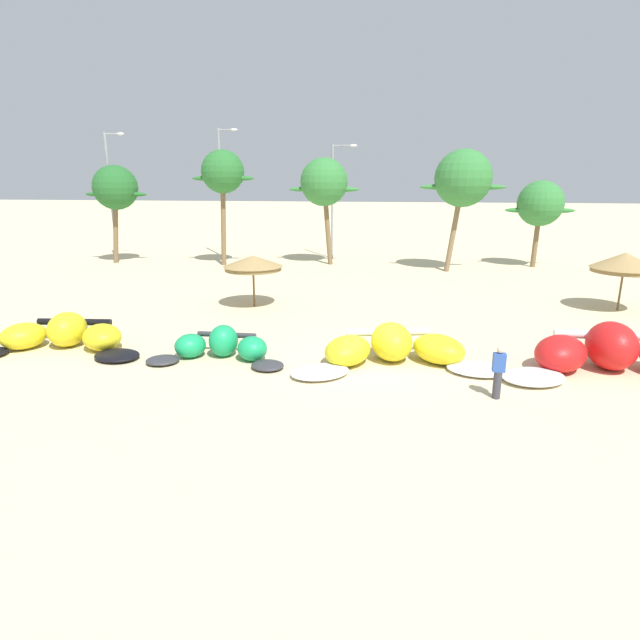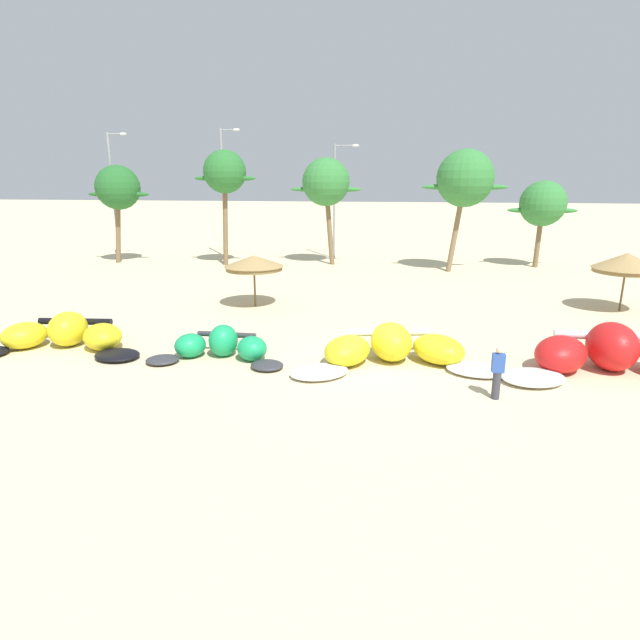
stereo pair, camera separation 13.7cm
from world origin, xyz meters
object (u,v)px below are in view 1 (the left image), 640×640
kite_left (221,347)px  beach_umbrella_middle (625,262)px  kite_left_of_center (393,349)px  kite_far_left (63,336)px  person_by_umbrellas (498,372)px  palm_left_of_gap (324,183)px  palm_center_left (463,179)px  lamppost_west (112,191)px  lamppost_west_center (222,188)px  palm_center_right (540,204)px  lamppost_east_center (335,195)px  beach_umbrella_near_van (253,263)px  palm_left (223,173)px  kite_center (616,355)px  palm_leftmost (115,188)px

kite_left → beach_umbrella_middle: (17.21, 9.64, 1.95)m
kite_left_of_center → kite_far_left: bearing=-179.2°
person_by_umbrellas → palm_left_of_gap: (-8.42, 24.12, 5.19)m
kite_left → palm_center_left: 23.33m
lamppost_west → lamppost_west_center: 8.47m
palm_center_right → lamppost_east_center: 15.34m
kite_far_left → lamppost_west_center: bearing=93.3°
beach_umbrella_near_van → palm_left_of_gap: size_ratio=0.38×
kite_left_of_center → beach_umbrella_middle: 14.52m
person_by_umbrellas → palm_center_right: palm_center_right is taller
kite_left_of_center → lamppost_east_center: size_ratio=0.85×
lamppost_west_center → palm_left_of_gap: bearing=-15.6°
person_by_umbrellas → lamppost_east_center: size_ratio=0.18×
palm_left → palm_left_of_gap: 7.39m
beach_umbrella_near_van → lamppost_west_center: bearing=112.7°
beach_umbrella_near_van → person_by_umbrellas: bearing=-45.1°
person_by_umbrellas → palm_center_right: 26.29m
kite_center → beach_umbrella_middle: bearing=68.4°
kite_left → palm_leftmost: size_ratio=0.72×
kite_far_left → lamppost_west: lamppost_west is taller
kite_left_of_center → lamppost_west_center: lamppost_west_center is taller
beach_umbrella_near_van → lamppost_west: 20.47m
palm_left → lamppost_west_center: (-1.36, 3.87, -1.09)m
kite_center → palm_left_of_gap: palm_left_of_gap is taller
beach_umbrella_near_van → palm_left: 14.33m
kite_left_of_center → lamppost_west_center: 28.10m
beach_umbrella_near_van → palm_center_right: bearing=40.6°
palm_left → palm_center_right: palm_left is taller
kite_left → palm_left: 22.26m
kite_center → beach_umbrella_near_van: size_ratio=2.77×
palm_left → lamppost_east_center: lamppost_east_center is taller
person_by_umbrellas → palm_left: 28.14m
kite_far_left → palm_left: palm_left is taller
person_by_umbrellas → kite_center: bearing=32.2°
kite_left → lamppost_west: (-15.78, 21.62, 4.94)m
lamppost_east_center → kite_left_of_center: bearing=-78.7°
kite_center → beach_umbrella_near_van: bearing=152.7°
beach_umbrella_middle → palm_center_left: size_ratio=0.38×
kite_far_left → lamppost_west: bearing=113.7°
kite_left → kite_far_left: bearing=178.0°
beach_umbrella_middle → palm_center_left: 12.90m
kite_center → beach_umbrella_middle: size_ratio=2.66×
palm_center_right → palm_leftmost: bearing=-175.5°
person_by_umbrellas → palm_leftmost: (-23.98, 22.54, 4.78)m
lamppost_west → lamppost_west_center: lamppost_west_center is taller
palm_left_of_gap → lamppost_east_center: bearing=82.6°
kite_center → beach_umbrella_near_van: beach_umbrella_near_van is taller
palm_center_right → lamppost_west: size_ratio=0.64×
kite_center → palm_left: (-19.94, 19.93, 6.07)m
palm_left_of_gap → lamppost_west: bearing=-179.2°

